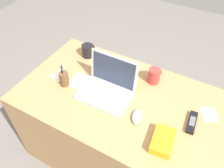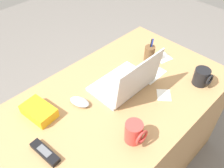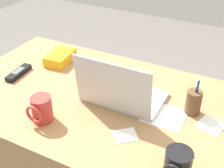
% 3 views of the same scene
% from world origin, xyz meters
% --- Properties ---
extents(desk, '(1.38, 0.80, 0.73)m').
position_xyz_m(desk, '(0.00, 0.00, 0.36)').
color(desk, '#A87C4F').
rests_on(desk, ground).
extents(laptop, '(0.35, 0.26, 0.24)m').
position_xyz_m(laptop, '(-0.10, -0.01, 0.78)').
color(laptop, silver).
rests_on(laptop, desk).
extents(computer_mouse, '(0.09, 0.13, 0.03)m').
position_xyz_m(computer_mouse, '(0.16, -0.10, 0.74)').
color(computer_mouse, silver).
rests_on(computer_mouse, desk).
extents(coffee_mug_white, '(0.08, 0.09, 0.11)m').
position_xyz_m(coffee_mug_white, '(0.13, 0.25, 0.78)').
color(coffee_mug_white, '#C63833').
rests_on(coffee_mug_white, desk).
extents(coffee_mug_tall, '(0.09, 0.10, 0.10)m').
position_xyz_m(coffee_mug_tall, '(-0.43, 0.27, 0.78)').
color(coffee_mug_tall, black).
rests_on(coffee_mug_tall, desk).
extents(cordless_phone, '(0.06, 0.16, 0.03)m').
position_xyz_m(cordless_phone, '(0.46, 0.02, 0.74)').
color(cordless_phone, black).
rests_on(cordless_phone, desk).
extents(pen_holder, '(0.06, 0.06, 0.17)m').
position_xyz_m(pen_holder, '(-0.39, -0.08, 0.78)').
color(pen_holder, brown).
rests_on(pen_holder, desk).
extents(snack_bag, '(0.13, 0.19, 0.05)m').
position_xyz_m(snack_bag, '(0.35, -0.19, 0.75)').
color(snack_bag, '#F2AD19').
rests_on(snack_bag, desk).
extents(paper_note_near_laptop, '(0.12, 0.12, 0.00)m').
position_xyz_m(paper_note_near_laptop, '(-0.48, -0.03, 0.73)').
color(paper_note_near_laptop, white).
rests_on(paper_note_near_laptop, desk).
extents(paper_note_left, '(0.12, 0.11, 0.00)m').
position_xyz_m(paper_note_left, '(-0.21, 0.18, 0.73)').
color(paper_note_left, white).
rests_on(paper_note_left, desk).
extents(paper_note_right, '(0.17, 0.16, 0.00)m').
position_xyz_m(paper_note_right, '(-0.30, -0.01, 0.73)').
color(paper_note_right, white).
rests_on(paper_note_right, desk).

